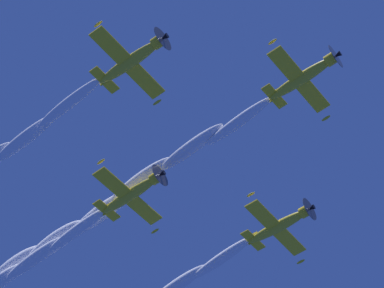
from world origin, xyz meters
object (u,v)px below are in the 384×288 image
at_px(airplane_lead, 304,77).
at_px(airplane_left_wingman, 280,225).
at_px(airplane_right_wingman, 133,60).
at_px(airplane_slot_tail, 132,193).

height_order(airplane_lead, airplane_left_wingman, airplane_lead).
bearing_deg(airplane_left_wingman, airplane_right_wingman, 98.22).
distance_m(airplane_lead, airplane_slot_tail, 17.94).
xyz_separation_m(airplane_left_wingman, airplane_right_wingman, (-2.89, 19.99, -0.21)).
relative_size(airplane_lead, airplane_slot_tail, 0.99).
distance_m(airplane_left_wingman, airplane_right_wingman, 20.20).
distance_m(airplane_lead, airplane_right_wingman, 14.25).
xyz_separation_m(airplane_left_wingman, airplane_slot_tail, (6.64, 11.66, 0.24)).
height_order(airplane_lead, airplane_slot_tail, airplane_lead).
bearing_deg(airplane_lead, airplane_left_wingman, -37.27).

